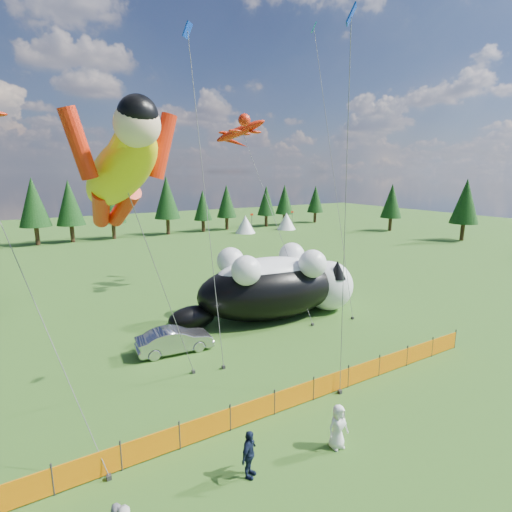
{
  "coord_description": "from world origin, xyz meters",
  "views": [
    {
      "loc": [
        -9.07,
        -14.99,
        9.6
      ],
      "look_at": [
        2.34,
        4.0,
        4.91
      ],
      "focal_mm": 28.0,
      "sensor_mm": 36.0,
      "label": 1
    }
  ],
  "objects": [
    {
      "name": "ground",
      "position": [
        0.0,
        0.0,
        0.0
      ],
      "size": [
        160.0,
        160.0,
        0.0
      ],
      "primitive_type": "plane",
      "color": "#133209",
      "rests_on": "ground"
    },
    {
      "name": "safety_fence",
      "position": [
        0.0,
        -3.0,
        0.5
      ],
      "size": [
        22.06,
        0.06,
        1.1
      ],
      "color": "#262626",
      "rests_on": "ground"
    },
    {
      "name": "tree_line",
      "position": [
        0.0,
        45.0,
        4.0
      ],
      "size": [
        90.0,
        4.0,
        8.0
      ],
      "primitive_type": null,
      "color": "black",
      "rests_on": "ground"
    },
    {
      "name": "festival_tents",
      "position": [
        11.0,
        40.0,
        1.4
      ],
      "size": [
        50.0,
        3.2,
        2.8
      ],
      "primitive_type": null,
      "color": "white",
      "rests_on": "ground"
    },
    {
      "name": "cat_large",
      "position": [
        5.27,
        6.17,
        2.25
      ],
      "size": [
        13.06,
        5.92,
        4.73
      ],
      "rotation": [
        0.0,
        0.0,
        -0.14
      ],
      "color": "black",
      "rests_on": "ground"
    },
    {
      "name": "cat_small",
      "position": [
        9.21,
        7.47,
        0.84
      ],
      "size": [
        4.55,
        3.15,
        1.76
      ],
      "rotation": [
        0.0,
        0.0,
        -0.46
      ],
      "color": "black",
      "rests_on": "ground"
    },
    {
      "name": "car",
      "position": [
        -2.46,
        4.58,
        0.67
      ],
      "size": [
        4.18,
        1.77,
        1.34
      ],
      "primitive_type": "imported",
      "rotation": [
        0.0,
        0.0,
        1.48
      ],
      "color": "#ADADB2",
      "rests_on": "ground"
    },
    {
      "name": "spectator_c",
      "position": [
        -3.55,
        -5.38,
        0.81
      ],
      "size": [
        1.05,
        0.95,
        1.61
      ],
      "primitive_type": "imported",
      "rotation": [
        0.0,
        0.0,
        0.64
      ],
      "color": "#131D35",
      "rests_on": "ground"
    },
    {
      "name": "spectator_e",
      "position": [
        -0.17,
        -5.79,
        0.81
      ],
      "size": [
        0.83,
        0.58,
        1.63
      ],
      "primitive_type": "imported",
      "rotation": [
        0.0,
        0.0,
        -0.08
      ],
      "color": "white",
      "rests_on": "ground"
    },
    {
      "name": "superhero_kite",
      "position": [
        -6.14,
        -1.71,
        9.6
      ],
      "size": [
        6.53,
        6.62,
        12.53
      ],
      "color": "yellow",
      "rests_on": "ground"
    },
    {
      "name": "gecko_kite",
      "position": [
        6.77,
        13.78,
        12.74
      ],
      "size": [
        6.39,
        13.39,
        16.16
      ],
      "color": "red",
      "rests_on": "ground"
    },
    {
      "name": "diamond_kite_a",
      "position": [
        -1.21,
        4.19,
        15.2
      ],
      "size": [
        0.83,
        3.34,
        16.86
      ],
      "color": "#0C34B8",
      "rests_on": "ground"
    },
    {
      "name": "diamond_kite_b",
      "position": [
        10.52,
        9.2,
        18.18
      ],
      "size": [
        1.63,
        7.06,
        20.8
      ],
      "color": "#0DA390",
      "rests_on": "ground"
    },
    {
      "name": "diamond_kite_c",
      "position": [
        2.41,
        -2.81,
        14.51
      ],
      "size": [
        0.84,
        0.9,
        16.06
      ],
      "color": "#0C34B8",
      "rests_on": "ground"
    }
  ]
}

